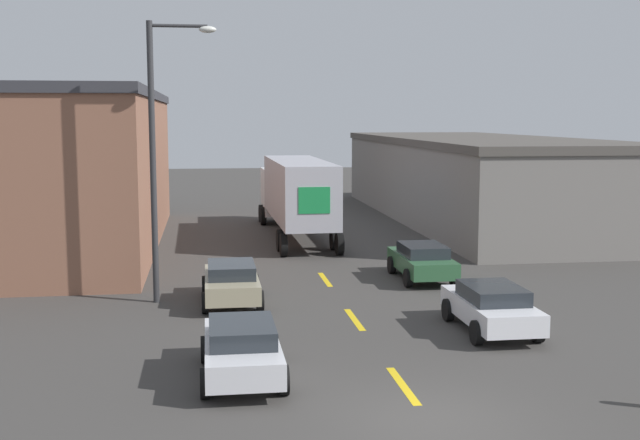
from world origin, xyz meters
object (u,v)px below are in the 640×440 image
(parked_car_right_mid, at_px, (422,260))
(parked_car_right_near, at_px, (491,306))
(semi_truck, at_px, (295,191))
(parked_car_left_far, at_px, (231,281))
(parked_car_left_near, at_px, (242,348))
(street_lamp, at_px, (159,145))

(parked_car_right_mid, distance_m, parked_car_right_near, 7.38)
(semi_truck, distance_m, parked_car_right_mid, 12.05)
(semi_truck, relative_size, parked_car_left_far, 3.30)
(parked_car_left_near, bearing_deg, parked_car_left_far, 90.00)
(parked_car_right_near, height_order, parked_car_left_far, same)
(street_lamp, bearing_deg, semi_truck, 66.77)
(parked_car_right_mid, height_order, street_lamp, street_lamp)
(semi_truck, bearing_deg, parked_car_left_far, -105.24)
(parked_car_right_mid, height_order, parked_car_left_far, same)
(semi_truck, xyz_separation_m, parked_car_left_near, (-3.68, -21.91, -1.61))
(parked_car_right_mid, xyz_separation_m, parked_car_right_near, (0.00, -7.38, 0.00))
(parked_car_left_far, bearing_deg, parked_car_right_mid, 21.67)
(parked_car_left_far, bearing_deg, parked_car_right_near, -32.18)
(parked_car_left_far, distance_m, street_lamp, 4.99)
(parked_car_left_far, bearing_deg, street_lamp, 167.37)
(parked_car_right_near, relative_size, parked_car_left_far, 1.00)
(parked_car_left_near, bearing_deg, semi_truck, 80.46)
(semi_truck, relative_size, parked_car_right_near, 3.30)
(parked_car_right_near, distance_m, parked_car_left_far, 8.49)
(semi_truck, relative_size, parked_car_right_mid, 3.30)
(parked_car_right_mid, xyz_separation_m, parked_car_left_near, (-7.19, -10.50, 0.00))
(parked_car_right_near, bearing_deg, street_lamp, 151.93)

